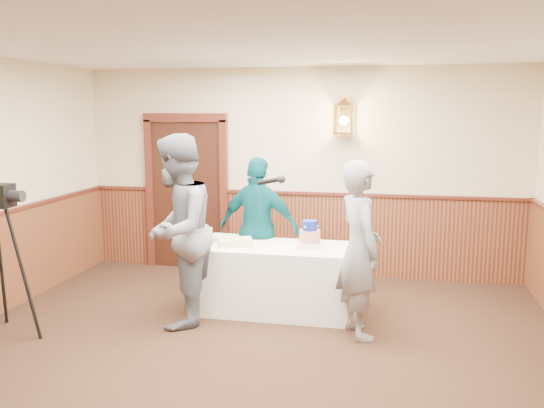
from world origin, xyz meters
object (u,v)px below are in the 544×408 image
at_px(baker, 359,249).
at_px(sheet_cake_yellow, 236,242).
at_px(display_table, 276,278).
at_px(tiered_cake, 310,237).
at_px(assistant_p, 259,228).
at_px(sheet_cake_green, 223,238).
at_px(interviewer, 177,231).

bearing_deg(baker, sheet_cake_yellow, 46.62).
relative_size(display_table, baker, 1.02).
bearing_deg(display_table, tiered_cake, -0.51).
bearing_deg(assistant_p, sheet_cake_yellow, 82.91).
bearing_deg(sheet_cake_yellow, baker, -17.63).
relative_size(sheet_cake_yellow, sheet_cake_green, 1.21).
height_order(tiered_cake, interviewer, interviewer).
relative_size(display_table, tiered_cake, 5.39).
bearing_deg(tiered_cake, sheet_cake_yellow, -174.62).
distance_m(sheet_cake_yellow, baker, 1.45).
relative_size(sheet_cake_yellow, interviewer, 0.18).
distance_m(sheet_cake_yellow, interviewer, 0.73).
relative_size(display_table, sheet_cake_green, 6.01).
relative_size(display_table, assistant_p, 1.06).
bearing_deg(assistant_p, sheet_cake_green, 54.87).
distance_m(tiered_cake, baker, 0.77).
bearing_deg(baker, interviewer, 66.11).
height_order(tiered_cake, baker, baker).
xyz_separation_m(display_table, assistant_p, (-0.29, 0.43, 0.47)).
bearing_deg(sheet_cake_yellow, sheet_cake_green, 140.45).
bearing_deg(tiered_cake, baker, -42.35).
bearing_deg(tiered_cake, display_table, 179.49).
distance_m(tiered_cake, assistant_p, 0.80).
distance_m(display_table, sheet_cake_green, 0.76).
xyz_separation_m(display_table, baker, (0.95, -0.52, 0.51)).
distance_m(interviewer, assistant_p, 1.20).
relative_size(sheet_cake_yellow, baker, 0.21).
height_order(sheet_cake_yellow, assistant_p, assistant_p).
height_order(display_table, interviewer, interviewer).
distance_m(sheet_cake_yellow, sheet_cake_green, 0.25).
height_order(tiered_cake, assistant_p, assistant_p).
relative_size(sheet_cake_green, assistant_p, 0.18).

